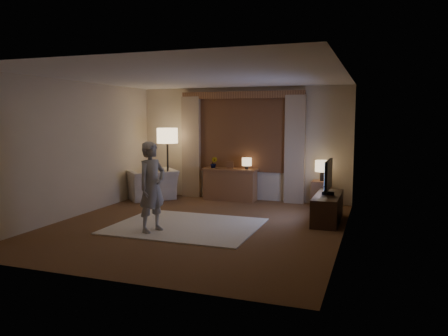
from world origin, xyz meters
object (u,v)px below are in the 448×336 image
at_px(side_table, 321,194).
at_px(tv_stand, 328,208).
at_px(sideboard, 230,185).
at_px(armchair, 151,184).
at_px(person, 152,187).

xyz_separation_m(side_table, tv_stand, (0.27, -1.33, -0.03)).
xyz_separation_m(sideboard, side_table, (2.09, -0.05, -0.07)).
distance_m(sideboard, tv_stand, 2.74).
height_order(armchair, person, person).
bearing_deg(side_table, tv_stand, -78.30).
relative_size(side_table, tv_stand, 0.40).
height_order(sideboard, side_table, sideboard).
bearing_deg(armchair, sideboard, 148.29).
distance_m(side_table, tv_stand, 1.36).
relative_size(sideboard, person, 0.80).
bearing_deg(armchair, side_table, 139.57).
bearing_deg(sideboard, side_table, -1.37).
bearing_deg(sideboard, person, -95.46).
xyz_separation_m(sideboard, armchair, (-1.79, -0.48, -0.00)).
bearing_deg(person, tv_stand, -38.27).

